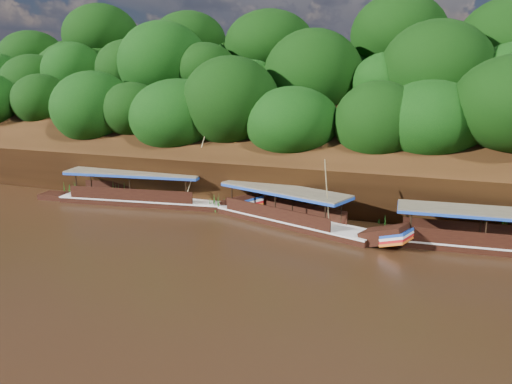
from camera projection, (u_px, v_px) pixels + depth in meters
ground at (233, 260)px, 27.17m from camera, size 160.00×160.00×0.00m
riverbank at (327, 160)px, 47.39m from camera, size 120.00×30.06×19.40m
boat_0 at (510, 243)px, 28.36m from camera, size 14.59×3.15×6.13m
boat_1 at (302, 219)px, 32.88m from camera, size 13.85×6.31×5.43m
boat_2 at (157, 197)px, 38.50m from camera, size 16.46×4.41×6.38m
reeds at (251, 200)px, 36.52m from camera, size 51.27×2.64×2.00m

